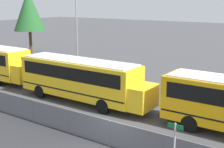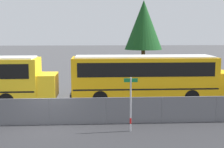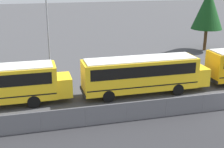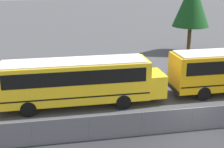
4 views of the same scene
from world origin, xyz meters
TOP-DOWN VIEW (x-y plane):
  - ground_plane at (0.00, 0.00)m, footprint 200.00×200.00m
  - fence at (0.00, -0.00)m, footprint 86.69×0.07m
  - school_bus_3 at (6.30, 5.43)m, footprint 11.64×2.59m
  - street_sign at (4.28, -1.36)m, footprint 0.70×0.09m
  - tree_0 at (8.11, 18.77)m, footprint 4.26×4.26m

SIDE VIEW (x-z plane):
  - ground_plane at x=0.00m, z-range 0.00..0.00m
  - fence at x=0.00m, z-range 0.02..1.51m
  - street_sign at x=4.28m, z-range 0.09..2.88m
  - school_bus_3 at x=6.30m, z-range 0.32..3.66m
  - tree_0 at x=8.11m, z-range 1.50..10.08m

